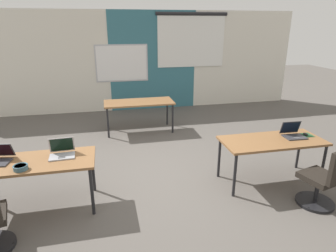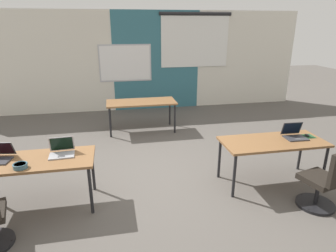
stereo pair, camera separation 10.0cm
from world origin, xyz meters
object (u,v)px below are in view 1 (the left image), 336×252
(laptop_near_left_inner, at_px, (62,152))
(desk_far_center, at_px, (139,104))
(laptop_near_right_end, at_px, (293,134))
(mouse_near_right_end, at_px, (305,134))
(desk_near_left, at_px, (33,165))
(desk_near_right, at_px, (272,143))
(chair_near_right_end, at_px, (324,182))
(snack_bowl, at_px, (21,167))

(laptop_near_left_inner, bearing_deg, desk_far_center, 59.53)
(laptop_near_right_end, bearing_deg, mouse_near_right_end, 1.69)
(desk_near_left, xyz_separation_m, desk_near_right, (3.50, 0.00, 0.00))
(mouse_near_right_end, xyz_separation_m, chair_near_right_end, (-0.29, -0.85, -0.36))
(desk_near_right, height_order, desk_far_center, same)
(chair_near_right_end, bearing_deg, laptop_near_right_end, -108.74)
(mouse_near_right_end, distance_m, chair_near_right_end, 0.97)
(laptop_near_left_inner, height_order, mouse_near_right_end, laptop_near_left_inner)
(desk_near_left, relative_size, desk_far_center, 1.00)
(desk_near_right, distance_m, laptop_near_left_inner, 3.14)
(desk_near_left, xyz_separation_m, mouse_near_right_end, (4.12, 0.06, 0.08))
(laptop_near_left_inner, xyz_separation_m, chair_near_right_end, (3.47, -0.89, -0.39))
(laptop_near_right_end, bearing_deg, snack_bowl, -174.29)
(desk_near_left, bearing_deg, desk_far_center, 57.99)
(laptop_near_left_inner, height_order, chair_near_right_end, laptop_near_left_inner)
(desk_near_left, xyz_separation_m, chair_near_right_end, (3.84, -0.80, -0.28))
(desk_near_right, bearing_deg, chair_near_right_end, -67.12)
(desk_near_left, distance_m, desk_far_center, 3.30)
(laptop_near_left_inner, distance_m, mouse_near_right_end, 3.76)
(snack_bowl, bearing_deg, desk_near_right, 3.56)
(laptop_near_right_end, height_order, mouse_near_right_end, laptop_near_right_end)
(desk_near_left, distance_m, laptop_near_right_end, 3.89)
(desk_near_left, height_order, snack_bowl, snack_bowl)
(mouse_near_right_end, bearing_deg, desk_near_right, -174.80)
(desk_far_center, distance_m, laptop_near_right_end, 3.48)
(desk_near_left, xyz_separation_m, snack_bowl, (-0.08, -0.22, 0.10))
(mouse_near_right_end, bearing_deg, snack_bowl, -176.20)
(desk_near_right, height_order, mouse_near_right_end, mouse_near_right_end)
(laptop_near_right_end, relative_size, mouse_near_right_end, 3.29)
(desk_far_center, height_order, snack_bowl, snack_bowl)
(desk_far_center, relative_size, laptop_near_right_end, 4.72)
(desk_near_right, relative_size, mouse_near_right_end, 15.55)
(laptop_near_right_end, height_order, snack_bowl, laptop_near_right_end)
(desk_near_left, distance_m, desk_near_right, 3.50)
(desk_far_center, distance_m, mouse_near_right_end, 3.63)
(desk_near_right, bearing_deg, laptop_near_left_inner, 178.21)
(laptop_near_left_inner, bearing_deg, laptop_near_right_end, -4.06)
(laptop_near_left_inner, distance_m, snack_bowl, 0.55)
(desk_far_center, distance_m, chair_near_right_end, 4.17)
(chair_near_right_end, bearing_deg, desk_near_left, -26.68)
(chair_near_right_end, height_order, snack_bowl, chair_near_right_end)
(laptop_near_right_end, height_order, chair_near_right_end, laptop_near_right_end)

